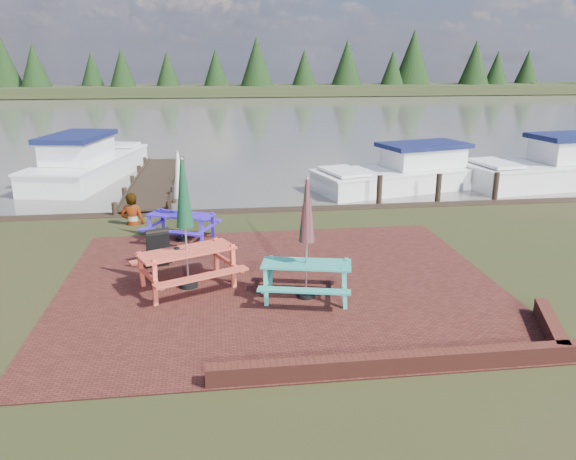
# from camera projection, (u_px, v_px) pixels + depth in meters

# --- Properties ---
(ground) EXTENTS (120.00, 120.00, 0.00)m
(ground) POSITION_uv_depth(u_px,v_px,m) (286.00, 305.00, 10.73)
(ground) COLOR black
(ground) RESTS_ON ground
(paving) EXTENTS (9.00, 7.50, 0.02)m
(paving) POSITION_uv_depth(u_px,v_px,m) (280.00, 284.00, 11.68)
(paving) COLOR #391612
(paving) RESTS_ON ground
(brick_wall) EXTENTS (6.21, 1.79, 0.30)m
(brick_wall) POSITION_uv_depth(u_px,v_px,m) (443.00, 354.00, 8.66)
(brick_wall) COLOR #4C1E16
(brick_wall) RESTS_ON ground
(water) EXTENTS (120.00, 60.00, 0.02)m
(water) POSITION_uv_depth(u_px,v_px,m) (230.00, 116.00, 45.81)
(water) COLOR #48453E
(water) RESTS_ON ground
(far_treeline) EXTENTS (120.00, 10.00, 8.10)m
(far_treeline) POSITION_uv_depth(u_px,v_px,m) (222.00, 68.00, 72.34)
(far_treeline) COLOR black
(far_treeline) RESTS_ON ground
(picnic_table_teal) EXTENTS (2.02, 1.88, 2.39)m
(picnic_table_teal) POSITION_uv_depth(u_px,v_px,m) (307.00, 258.00, 10.81)
(picnic_table_teal) COLOR teal
(picnic_table_teal) RESTS_ON ground
(picnic_table_red) EXTENTS (2.46, 2.36, 2.67)m
(picnic_table_red) POSITION_uv_depth(u_px,v_px,m) (186.00, 244.00, 11.28)
(picnic_table_red) COLOR #BD4230
(picnic_table_red) RESTS_ON ground
(picnic_table_blue) EXTENTS (2.12, 2.02, 2.31)m
(picnic_table_blue) POSITION_uv_depth(u_px,v_px,m) (181.00, 210.00, 14.30)
(picnic_table_blue) COLOR #3118B4
(picnic_table_blue) RESTS_ON ground
(chalkboard) EXTENTS (0.55, 0.65, 0.83)m
(chalkboard) POSITION_uv_depth(u_px,v_px,m) (158.00, 249.00, 12.58)
(chalkboard) COLOR black
(chalkboard) RESTS_ON ground
(jetty) EXTENTS (1.76, 9.08, 1.00)m
(jetty) POSITION_uv_depth(u_px,v_px,m) (156.00, 181.00, 20.96)
(jetty) COLOR black
(jetty) RESTS_ON ground
(boat_jetty) EXTENTS (3.94, 7.67, 2.12)m
(boat_jetty) POSITION_uv_depth(u_px,v_px,m) (87.00, 165.00, 22.46)
(boat_jetty) COLOR silver
(boat_jetty) RESTS_ON ground
(boat_near) EXTENTS (7.18, 4.02, 1.84)m
(boat_near) POSITION_uv_depth(u_px,v_px,m) (407.00, 174.00, 21.00)
(boat_near) COLOR silver
(boat_near) RESTS_ON ground
(boat_far) EXTENTS (7.19, 3.39, 2.16)m
(boat_far) POSITION_uv_depth(u_px,v_px,m) (556.00, 169.00, 21.45)
(boat_far) COLOR silver
(boat_far) RESTS_ON ground
(person) EXTENTS (0.70, 0.49, 1.82)m
(person) POSITION_uv_depth(u_px,v_px,m) (130.00, 193.00, 15.63)
(person) COLOR gray
(person) RESTS_ON ground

